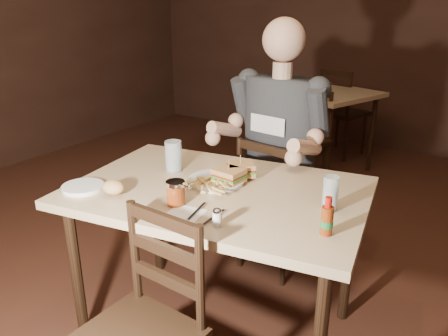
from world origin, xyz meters
The scene contains 22 objects.
room_shell centered at (0.00, 0.00, 1.40)m, with size 7.00×7.00×7.00m.
main_table centered at (0.09, 0.05, 0.69)m, with size 1.40×1.05×0.77m.
bg_table centered at (-0.33, 2.50, 0.68)m, with size 1.02×1.02×0.77m.
chair_far centered at (0.06, 0.73, 0.42)m, with size 0.38×0.42×0.83m, color black, non-canonical shape.
bg_chair_far centered at (-0.33, 3.05, 0.46)m, with size 0.42×0.46×0.92m, color black, non-canonical shape.
bg_chair_near centered at (-0.33, 1.95, 0.42)m, with size 0.39×0.43×0.85m, color black, non-canonical shape.
diner centered at (0.05, 0.67, 0.95)m, with size 0.60×0.47×1.04m, color #2F3235, non-canonical shape.
dinner_plate centered at (0.05, 0.09, 0.78)m, with size 0.25×0.25×0.01m, color white.
sandwich_left centered at (0.11, 0.11, 0.84)m, with size 0.13×0.11×0.11m, color tan, non-canonical shape.
sandwich_right centered at (0.11, 0.20, 0.84)m, with size 0.12×0.10×0.10m, color tan, non-canonical shape.
fries_pile centered at (0.07, 0.00, 0.80)m, with size 0.25×0.17×0.04m, color #E5BD69, non-canonical shape.
ketchup_dollop centered at (0.12, 0.10, 0.79)m, with size 0.05×0.05×0.01m, color maroon.
glass_left centered at (-0.21, 0.11, 0.84)m, with size 0.08×0.08×0.15m, color silver.
glass_right centered at (0.58, 0.11, 0.84)m, with size 0.06×0.06×0.14m, color silver.
hot_sauce centered at (0.64, -0.09, 0.84)m, with size 0.04×0.04×0.14m, color maroon, non-canonical shape.
salt_shaker centered at (0.28, -0.24, 0.80)m, with size 0.04×0.04×0.06m, color white, non-canonical shape.
syrup_dispenser centered at (0.04, -0.18, 0.82)m, with size 0.08×0.08×0.10m, color maroon, non-canonical shape.
napkin centered at (0.12, -0.23, 0.77)m, with size 0.14×0.13×0.00m, color white.
knife centered at (0.24, -0.24, 0.78)m, with size 0.01×0.23×0.01m, color silver.
fork centered at (0.15, -0.20, 0.78)m, with size 0.01×0.16×0.01m, color silver.
side_plate centered at (-0.40, -0.29, 0.78)m, with size 0.18×0.18×0.01m, color white.
bread_roll centered at (-0.23, -0.27, 0.81)m, with size 0.10×0.08×0.06m, color tan.
Camera 1 is at (1.08, -1.42, 1.53)m, focal length 35.00 mm.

